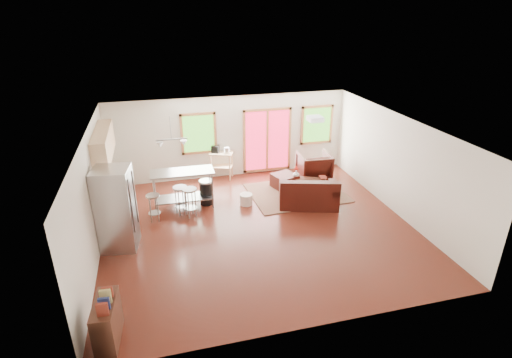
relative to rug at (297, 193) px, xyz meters
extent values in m
cube|color=#3A130C|center=(-1.59, -1.63, -0.02)|extent=(7.50, 7.00, 0.02)
cube|color=silver|center=(-1.59, -1.63, 2.60)|extent=(7.50, 7.00, 0.02)
cube|color=beige|center=(-1.59, 1.88, 1.29)|extent=(7.50, 0.02, 2.60)
cube|color=beige|center=(-5.35, -1.63, 1.29)|extent=(0.02, 7.00, 2.60)
cube|color=beige|center=(2.17, -1.63, 1.29)|extent=(0.02, 7.00, 2.60)
cube|color=beige|center=(-1.59, -5.14, 1.29)|extent=(7.50, 0.02, 2.60)
cube|color=#2E631A|center=(-2.59, 1.83, 1.49)|extent=(0.94, 0.02, 1.14)
cube|color=#A4643B|center=(-2.59, 1.83, 2.10)|extent=(1.10, 0.05, 0.08)
cube|color=#A4643B|center=(-2.59, 1.83, 0.88)|extent=(1.10, 0.05, 0.08)
cube|color=#A4643B|center=(-3.10, 1.83, 1.49)|extent=(0.08, 0.05, 1.30)
cube|color=#A4643B|center=(-2.08, 1.83, 1.49)|extent=(0.08, 0.05, 1.30)
cube|color=red|center=(-0.39, 1.83, 1.09)|extent=(1.44, 0.02, 1.94)
cube|color=#A4643B|center=(-0.39, 1.83, 2.10)|extent=(1.60, 0.05, 0.08)
cube|color=#A4643B|center=(-0.39, 1.83, 0.08)|extent=(1.60, 0.05, 0.08)
cube|color=#A4643B|center=(-1.15, 1.83, 1.09)|extent=(0.08, 0.05, 2.10)
cube|color=#A4643B|center=(0.37, 1.83, 1.09)|extent=(0.08, 0.05, 2.10)
cube|color=#A4643B|center=(-0.39, 1.83, 1.09)|extent=(0.08, 0.05, 1.94)
cube|color=#2E631A|center=(1.31, 1.83, 1.49)|extent=(0.94, 0.02, 1.14)
cube|color=#A4643B|center=(1.31, 1.83, 2.10)|extent=(1.10, 0.05, 0.08)
cube|color=#A4643B|center=(1.31, 1.83, 0.88)|extent=(1.10, 0.05, 0.08)
cube|color=#A4643B|center=(0.80, 1.83, 1.49)|extent=(0.08, 0.05, 1.30)
cube|color=#A4643B|center=(1.82, 1.83, 1.49)|extent=(0.08, 0.05, 1.30)
cube|color=#4E5C3A|center=(0.00, 0.00, 0.00)|extent=(2.81, 2.21, 0.03)
cube|color=black|center=(0.05, -0.78, 0.21)|extent=(1.79, 1.32, 0.45)
cube|color=black|center=(-0.05, -1.11, 0.64)|extent=(1.59, 0.65, 0.40)
cube|color=black|center=(-0.62, -0.58, 0.52)|extent=(0.46, 0.93, 0.17)
cube|color=black|center=(0.71, -0.97, 0.52)|extent=(0.46, 0.93, 0.17)
cube|color=black|center=(-0.27, -0.63, 0.50)|extent=(0.80, 0.75, 0.13)
cube|color=black|center=(0.40, -0.83, 0.50)|extent=(0.80, 0.75, 0.13)
cube|color=#3A1E14|center=(0.45, 0.05, 0.33)|extent=(1.04, 0.85, 0.04)
cube|color=#3A1E14|center=(0.03, 0.01, 0.15)|extent=(0.07, 0.07, 0.32)
cube|color=#3A1E14|center=(0.72, -0.28, 0.15)|extent=(0.07, 0.07, 0.32)
cube|color=#3A1E14|center=(0.18, 0.37, 0.15)|extent=(0.07, 0.07, 0.32)
cube|color=#3A1E14|center=(0.88, 0.08, 0.15)|extent=(0.07, 0.07, 0.32)
imported|color=black|center=(0.85, 0.82, 0.48)|extent=(1.02, 0.97, 0.99)
cube|color=black|center=(-0.23, 0.46, 0.20)|extent=(0.82, 0.82, 0.44)
cylinder|color=silver|center=(-1.61, -0.31, 0.14)|extent=(0.36, 0.36, 0.31)
imported|color=silver|center=(0.07, 0.31, 0.48)|extent=(0.24, 0.24, 0.19)
sphere|color=red|center=(0.11, 0.32, 0.64)|extent=(0.09, 0.09, 0.07)
sphere|color=red|center=(0.04, 0.29, 0.66)|extent=(0.09, 0.09, 0.07)
sphere|color=red|center=(0.08, 0.35, 0.68)|extent=(0.09, 0.09, 0.07)
imported|color=maroon|center=(0.73, 0.05, 0.52)|extent=(0.20, 0.06, 0.27)
cube|color=tan|center=(-5.04, 0.07, 0.44)|extent=(0.60, 2.20, 0.90)
cube|color=black|center=(-5.04, 0.07, 0.91)|extent=(0.64, 2.24, 0.04)
cube|color=tan|center=(-5.16, 0.07, 1.94)|extent=(0.36, 2.20, 0.70)
cylinder|color=#B7BABC|center=(-5.04, -0.43, 1.02)|extent=(0.12, 0.12, 0.18)
cube|color=black|center=(-5.04, 0.47, 1.03)|extent=(0.22, 0.18, 0.20)
cube|color=#B7BABC|center=(-4.89, -1.64, 0.95)|extent=(0.87, 0.85, 1.93)
cube|color=gray|center=(-4.52, -1.69, 0.95)|extent=(0.12, 0.70, 1.89)
cylinder|color=gray|center=(-4.53, -1.93, 1.11)|extent=(0.03, 0.03, 1.29)
cylinder|color=gray|center=(-4.46, -1.46, 1.11)|extent=(0.03, 0.03, 1.29)
cube|color=#B7BABC|center=(-3.29, -0.03, 1.03)|extent=(1.69, 0.70, 0.04)
cube|color=gray|center=(-3.29, -0.03, 0.27)|extent=(1.57, 0.60, 0.03)
cylinder|color=gray|center=(-4.06, -0.27, 0.49)|extent=(0.05, 0.05, 1.02)
cylinder|color=gray|center=(-2.54, -0.30, 0.49)|extent=(0.05, 0.05, 1.02)
cylinder|color=gray|center=(-4.05, 0.24, 0.49)|extent=(0.05, 0.05, 1.02)
cylinder|color=gray|center=(-2.53, 0.22, 0.49)|extent=(0.05, 0.05, 1.02)
imported|color=silver|center=(-2.96, -0.22, 0.99)|extent=(0.11, 0.09, 0.11)
cylinder|color=#B7BABC|center=(-4.10, -0.61, 0.70)|extent=(0.35, 0.35, 0.04)
cylinder|color=gray|center=(-4.01, -0.52, 0.33)|extent=(0.02, 0.02, 0.69)
cylinder|color=gray|center=(-4.19, -0.51, 0.33)|extent=(0.02, 0.02, 0.69)
cylinder|color=gray|center=(-4.20, -0.70, 0.33)|extent=(0.02, 0.02, 0.69)
cylinder|color=gray|center=(-4.01, -0.70, 0.33)|extent=(0.02, 0.02, 0.69)
cylinder|color=gray|center=(-4.10, -0.61, 0.21)|extent=(0.32, 0.32, 0.02)
cylinder|color=#B7BABC|center=(-3.40, -0.42, 0.75)|extent=(0.47, 0.47, 0.04)
cylinder|color=gray|center=(-3.34, -0.29, 0.36)|extent=(0.03, 0.03, 0.75)
cylinder|color=gray|center=(-3.53, -0.36, 0.36)|extent=(0.03, 0.03, 0.75)
cylinder|color=gray|center=(-3.46, -0.55, 0.36)|extent=(0.03, 0.03, 0.75)
cylinder|color=gray|center=(-3.27, -0.48, 0.36)|extent=(0.03, 0.03, 0.75)
cylinder|color=gray|center=(-3.40, -0.42, 0.23)|extent=(0.43, 0.43, 0.02)
cylinder|color=#B7BABC|center=(-3.17, -0.60, 0.75)|extent=(0.47, 0.47, 0.04)
cylinder|color=gray|center=(-3.11, -0.47, 0.36)|extent=(0.03, 0.03, 0.75)
cylinder|color=gray|center=(-3.30, -0.54, 0.36)|extent=(0.03, 0.03, 0.75)
cylinder|color=gray|center=(-3.24, -0.73, 0.36)|extent=(0.03, 0.03, 0.75)
cylinder|color=gray|center=(-3.04, -0.66, 0.36)|extent=(0.03, 0.03, 0.75)
cylinder|color=gray|center=(-3.17, -0.60, 0.23)|extent=(0.43, 0.43, 0.02)
cylinder|color=black|center=(-2.67, 0.02, 0.31)|extent=(0.47, 0.47, 0.66)
cylinder|color=#B7BABC|center=(-2.67, 0.02, 0.66)|extent=(0.49, 0.49, 0.05)
cube|color=tan|center=(-1.94, 1.71, 0.83)|extent=(0.83, 0.69, 0.04)
cube|color=tan|center=(-1.94, 1.71, 0.39)|extent=(0.78, 0.65, 0.03)
cube|color=tan|center=(-2.29, 1.66, 0.41)|extent=(0.05, 0.05, 0.85)
cube|color=tan|center=(-1.72, 1.43, 0.41)|extent=(0.05, 0.05, 0.85)
cube|color=tan|center=(-2.15, 1.99, 0.41)|extent=(0.05, 0.05, 0.85)
cube|color=tan|center=(-1.59, 1.76, 0.41)|extent=(0.05, 0.05, 0.85)
cube|color=black|center=(-2.11, 1.78, 0.96)|extent=(0.28, 0.27, 0.22)
cylinder|color=#B7BABC|center=(-1.77, 1.64, 0.94)|extent=(0.21, 0.21, 0.18)
cube|color=#3A1E14|center=(-4.94, -4.55, 0.37)|extent=(0.41, 0.89, 0.77)
cube|color=maroon|center=(-4.92, -4.84, 0.87)|extent=(0.18, 0.06, 0.23)
cube|color=navy|center=(-4.91, -4.69, 0.86)|extent=(0.18, 0.06, 0.21)
cube|color=tan|center=(-4.89, -4.55, 0.88)|extent=(0.18, 0.06, 0.25)
cube|color=maroon|center=(-4.88, -4.41, 0.85)|extent=(0.18, 0.06, 0.19)
cube|color=white|center=(0.01, -1.03, 2.52)|extent=(0.35, 0.35, 0.12)
cylinder|color=gray|center=(-3.49, -0.13, 2.29)|extent=(0.02, 0.02, 0.60)
cube|color=gray|center=(-3.49, -0.13, 1.99)|extent=(0.80, 0.04, 0.03)
cone|color=#B7BABC|center=(-3.79, -0.13, 1.87)|extent=(0.18, 0.18, 0.14)
cone|color=#B7BABC|center=(-3.19, -0.13, 1.87)|extent=(0.18, 0.18, 0.14)
camera|label=1|loc=(-3.86, -10.02, 5.11)|focal=28.00mm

